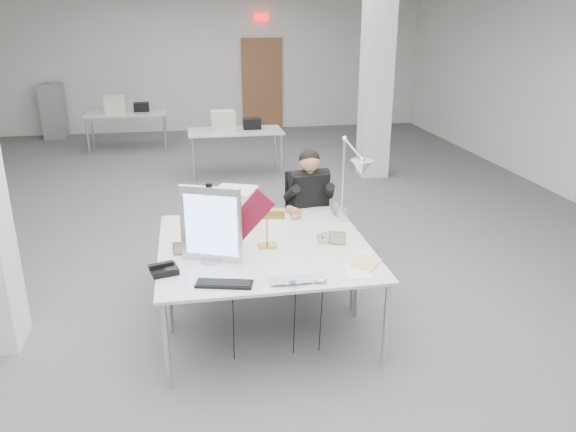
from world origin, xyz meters
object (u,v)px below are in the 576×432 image
Objects in this scene: laptop at (293,284)px; beige_monitor at (235,207)px; bankers_lamp at (267,229)px; architect_lamp at (351,187)px; desk_main at (272,268)px; office_chair at (308,220)px; monitor at (211,224)px; desk_phone at (164,270)px; seated_person at (309,192)px.

laptop is 1.40m from beige_monitor.
bankers_lamp is 0.89m from architect_lamp.
desk_main is at bearing 107.48° from laptop.
laptop is 1.00× the size of bankers_lamp.
bankers_lamp is (0.02, 0.41, 0.18)m from desk_main.
desk_main is 5.52× the size of bankers_lamp.
bankers_lamp reaches higher than laptop.
office_chair is 1.75m from monitor.
desk_phone reaches higher than laptop.
laptop is (-0.51, -1.79, -0.13)m from seated_person.
office_chair is at bearing 75.62° from laptop.
seated_person is 1.49× the size of monitor.
monitor is 0.54m from bankers_lamp.
seated_person is 2.86× the size of bankers_lamp.
office_chair reaches higher than laptop.
architect_lamp is (0.22, -0.81, 0.61)m from office_chair.
desk_phone is (-0.94, 0.38, 0.01)m from laptop.
desk_main is 0.44m from bankers_lamp.
architect_lamp reaches higher than beige_monitor.
architect_lamp reaches higher than desk_phone.
desk_main is 1.57m from seated_person.
architect_lamp is (1.29, 0.48, 0.10)m from monitor.
monitor is 1.92× the size of bankers_lamp.
monitor reaches higher than laptop.
monitor is at bearing -84.72° from beige_monitor.
monitor is at bearing -144.79° from bankers_lamp.
beige_monitor reaches higher than bankers_lamp.
architect_lamp is at bearing 55.94° from laptop.
seated_person is at bearing 66.83° from desk_main.
desk_phone is at bearing -99.92° from beige_monitor.
architect_lamp is at bearing 6.82° from desk_phone.
architect_lamp reaches higher than monitor.
laptop is 0.89× the size of beige_monitor.
beige_monitor is at bearing -159.28° from office_chair.
bankers_lamp is (0.48, 0.21, -0.15)m from monitor.
seated_person is at bearing 75.21° from laptop.
desk_main is at bearing -118.78° from architect_lamp.
seated_person is 2.02m from desk_phone.
monitor is 1.71× the size of beige_monitor.
monitor is 0.76× the size of architect_lamp.
architect_lamp is (0.73, 1.03, 0.40)m from laptop.
beige_monitor is 0.44× the size of architect_lamp.
architect_lamp reaches higher than office_chair.
monitor is (-0.46, 0.20, 0.32)m from desk_main.
monitor is at bearing -137.67° from architect_lamp.
monitor reaches higher than seated_person.
seated_person is at bearing 72.24° from monitor.
laptop is 1.32m from architect_lamp.
desk_main is 1.93× the size of seated_person.
monitor reaches higher than bankers_lamp.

